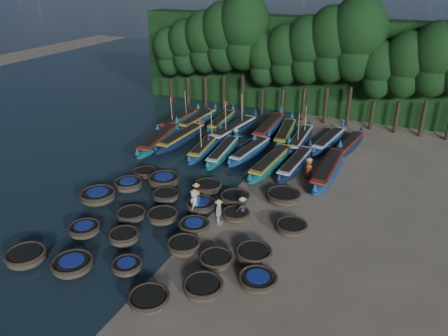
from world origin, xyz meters
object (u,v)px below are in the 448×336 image
at_px(coracle_1, 72,265).
at_px(fisherman_4, 219,211).
at_px(long_boat_8, 328,170).
at_px(coracle_2, 127,266).
at_px(coracle_6, 124,237).
at_px(coracle_11, 131,215).
at_px(long_boat_10, 198,120).
at_px(long_boat_16, 329,141).
at_px(fisherman_5, 236,137).
at_px(coracle_7, 184,246).
at_px(coracle_16, 166,196).
at_px(coracle_21, 164,180).
at_px(fisherman_1, 196,202).
at_px(coracle_5, 84,229).
at_px(long_boat_11, 222,122).
at_px(coracle_24, 283,197).
at_px(coracle_9, 258,281).
at_px(long_boat_3, 206,146).
at_px(coracle_4, 203,288).
at_px(coracle_17, 201,205).
at_px(coracle_18, 236,215).
at_px(coracle_15, 129,185).
at_px(coracle_13, 194,226).
at_px(long_boat_9, 179,120).
at_px(long_boat_6, 271,163).
at_px(long_boat_14, 285,133).
at_px(long_boat_5, 250,151).
at_px(fisherman_0, 194,202).
at_px(fisherman_3, 242,208).
at_px(long_boat_4, 223,152).
at_px(coracle_19, 291,227).
at_px(coracle_12, 163,216).
at_px(long_boat_7, 296,164).
at_px(fisherman_6, 309,167).
at_px(long_boat_2, 182,138).
at_px(coracle_22, 207,187).
at_px(coracle_0, 26,257).
at_px(coracle_8, 216,260).
at_px(coracle_23, 235,199).
at_px(long_boat_12, 234,130).
at_px(coracle_10, 98,196).
at_px(long_boat_15, 300,139).
at_px(long_boat_1, 159,140).

distance_m(coracle_1, fisherman_4, 9.07).
bearing_deg(long_boat_8, coracle_2, -114.17).
height_order(coracle_1, coracle_6, coracle_1).
bearing_deg(coracle_11, long_boat_10, 104.90).
height_order(long_boat_16, fisherman_5, fisherman_5).
height_order(coracle_7, coracle_11, coracle_7).
xyz_separation_m(coracle_6, coracle_11, (-1.16, 2.32, -0.06)).
height_order(coracle_16, coracle_21, coracle_21).
bearing_deg(fisherman_1, coracle_5, 178.52).
relative_size(long_boat_10, long_boat_11, 1.05).
height_order(coracle_11, coracle_24, coracle_24).
bearing_deg(coracle_9, coracle_24, 99.74).
relative_size(coracle_11, long_boat_3, 0.29).
bearing_deg(coracle_4, coracle_17, 118.64).
bearing_deg(coracle_18, coracle_15, 176.88).
relative_size(coracle_13, long_boat_9, 0.26).
height_order(long_boat_6, long_boat_14, long_boat_6).
bearing_deg(long_boat_5, coracle_2, -84.33).
relative_size(long_boat_8, long_boat_11, 1.23).
bearing_deg(coracle_4, long_boat_3, 116.67).
bearing_deg(fisherman_0, fisherman_3, 81.87).
bearing_deg(long_boat_4, coracle_19, -51.17).
bearing_deg(long_boat_9, coracle_12, -60.44).
height_order(long_boat_7, fisherman_6, fisherman_6).
bearing_deg(long_boat_10, long_boat_7, -24.24).
height_order(coracle_7, coracle_15, coracle_15).
bearing_deg(long_boat_8, long_boat_2, 174.31).
relative_size(coracle_7, long_boat_9, 0.25).
distance_m(long_boat_2, long_boat_8, 13.73).
xyz_separation_m(coracle_22, long_boat_8, (7.23, 6.19, 0.19)).
relative_size(coracle_0, long_boat_2, 0.27).
distance_m(coracle_1, long_boat_4, 17.20).
xyz_separation_m(coracle_0, coracle_13, (6.82, 6.59, -0.03)).
bearing_deg(fisherman_3, long_boat_14, -122.11).
relative_size(coracle_8, long_boat_11, 0.26).
height_order(coracle_23, fisherman_6, fisherman_6).
xyz_separation_m(long_boat_12, long_boat_16, (8.81, 1.24, -0.09)).
height_order(coracle_12, long_boat_6, long_boat_6).
distance_m(coracle_10, coracle_18, 9.70).
bearing_deg(long_boat_15, long_boat_6, -98.65).
relative_size(coracle_0, long_boat_3, 0.28).
xyz_separation_m(coracle_7, long_boat_4, (-3.77, 13.25, 0.07)).
xyz_separation_m(coracle_4, coracle_6, (-6.28, 2.04, -0.03)).
bearing_deg(long_boat_1, long_boat_12, 37.81).
distance_m(long_boat_2, fisherman_1, 12.73).
distance_m(coracle_23, fisherman_0, 3.00).
bearing_deg(long_boat_11, coracle_24, -54.54).
distance_m(coracle_8, coracle_19, 5.56).
bearing_deg(coracle_5, long_boat_16, 63.78).
height_order(coracle_2, long_boat_9, long_boat_9).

